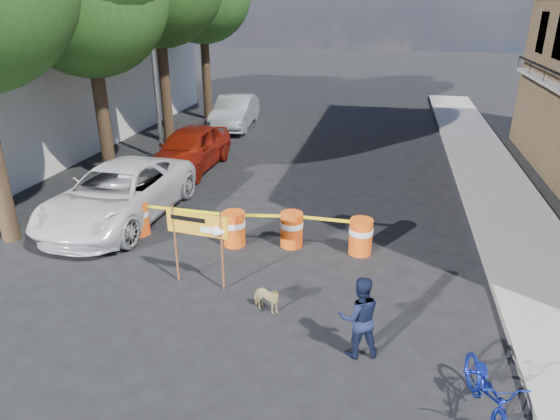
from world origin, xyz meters
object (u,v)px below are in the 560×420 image
at_px(dog, 266,299).
at_px(suv_white, 119,194).
at_px(detour_sign, 205,231).
at_px(sedan_silver, 235,112).
at_px(barrel_mid_right, 292,229).
at_px(pedestrian, 359,317).
at_px(bicycle, 493,367).
at_px(barrel_far_left, 138,218).
at_px(sedan_red, 190,149).
at_px(barrel_far_right, 361,236).
at_px(barrel_mid_left, 234,228).

xyz_separation_m(dog, suv_white, (-5.12, 3.59, 0.48)).
height_order(detour_sign, dog, detour_sign).
relative_size(dog, sedan_silver, 0.15).
bearing_deg(barrel_mid_right, pedestrian, -63.51).
distance_m(detour_sign, pedestrian, 3.73).
bearing_deg(suv_white, bicycle, -30.04).
xyz_separation_m(suv_white, sedan_silver, (-0.14, 11.56, -0.01)).
bearing_deg(sedan_silver, barrel_far_left, -89.42).
bearing_deg(sedan_silver, detour_sign, -79.83).
bearing_deg(sedan_red, sedan_silver, 94.72).
xyz_separation_m(barrel_mid_right, detour_sign, (-1.40, -2.30, 0.85)).
bearing_deg(pedestrian, dog, -42.40).
height_order(barrel_far_right, detour_sign, detour_sign).
bearing_deg(detour_sign, bicycle, -19.92).
distance_m(barrel_mid_right, dog, 2.97).
relative_size(barrel_far_left, barrel_mid_left, 1.00).
bearing_deg(barrel_mid_right, barrel_mid_left, -169.85).
xyz_separation_m(bicycle, sedan_silver, (-9.09, 17.12, -0.15)).
distance_m(barrel_mid_right, sedan_silver, 13.24).
relative_size(bicycle, suv_white, 0.33).
bearing_deg(barrel_mid_left, sedan_red, 121.13).
distance_m(barrel_far_left, suv_white, 1.28).
relative_size(barrel_mid_left, suv_white, 0.16).
bearing_deg(detour_sign, sedan_red, 120.64).
bearing_deg(barrel_far_right, barrel_far_left, -178.69).
xyz_separation_m(pedestrian, bicycle, (1.96, -1.06, 0.16)).
bearing_deg(barrel_far_left, sedan_red, 97.59).
distance_m(suv_white, sedan_silver, 11.56).
distance_m(barrel_mid_left, bicycle, 7.10).
xyz_separation_m(barrel_far_right, suv_white, (-6.78, 0.66, 0.30)).
bearing_deg(barrel_far_left, barrel_far_right, 1.31).
bearing_deg(dog, pedestrian, -95.12).
bearing_deg(barrel_mid_right, barrel_far_right, -1.27).
relative_size(barrel_far_left, pedestrian, 0.60).
distance_m(pedestrian, sedan_red, 11.47).
xyz_separation_m(sedan_red, sedan_silver, (-0.36, 6.79, -0.02)).
bearing_deg(barrel_far_right, bicycle, -66.13).
distance_m(barrel_mid_left, suv_white, 3.74).
xyz_separation_m(barrel_far_left, dog, (4.16, -2.80, -0.18)).
xyz_separation_m(pedestrian, sedan_red, (-6.77, 9.27, 0.03)).
distance_m(barrel_mid_left, barrel_far_right, 3.16).
xyz_separation_m(barrel_far_left, sedan_red, (-0.74, 5.56, 0.32)).
bearing_deg(barrel_mid_right, bicycle, -51.76).
bearing_deg(barrel_far_right, barrel_mid_left, -176.06).
xyz_separation_m(barrel_mid_left, sedan_red, (-3.41, 5.64, 0.32)).
relative_size(barrel_far_right, suv_white, 0.16).
xyz_separation_m(barrel_mid_right, barrel_far_right, (1.72, -0.04, 0.00)).
bearing_deg(detour_sign, barrel_mid_left, 97.36).
bearing_deg(barrel_mid_right, suv_white, 172.96).
xyz_separation_m(detour_sign, sedan_red, (-3.44, 7.69, -0.53)).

